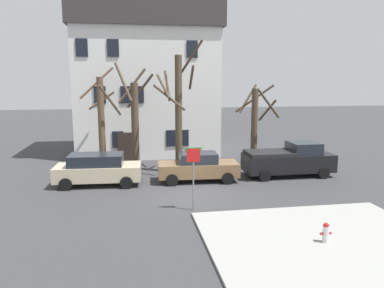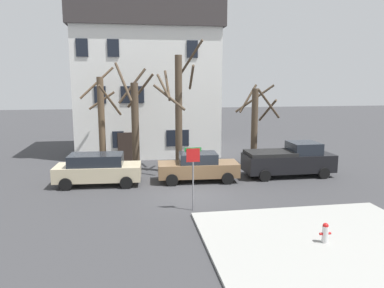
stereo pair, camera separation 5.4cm
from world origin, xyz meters
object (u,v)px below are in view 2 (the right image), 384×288
(tree_bare_end, at_px, (255,123))
(street_sign_pole, at_px, (193,167))
(building_main, at_px, (147,80))
(tree_bare_far, at_px, (178,109))
(pickup_truck_black, at_px, (289,160))
(fire_hydrant, at_px, (325,232))
(tree_bare_near, at_px, (102,120))
(car_brown_sedan, at_px, (198,167))
(tree_bare_mid, at_px, (135,120))
(car_beige_wagon, at_px, (98,169))

(tree_bare_end, bearing_deg, street_sign_pole, -125.67)
(building_main, xyz_separation_m, street_sign_pole, (1.35, -14.50, -3.80))
(tree_bare_far, distance_m, pickup_truck_black, 7.48)
(fire_hydrant, distance_m, street_sign_pole, 6.11)
(tree_bare_near, bearing_deg, car_brown_sedan, -33.55)
(tree_bare_mid, bearing_deg, tree_bare_near, 175.69)
(tree_bare_far, xyz_separation_m, car_brown_sedan, (0.85, -2.19, -3.19))
(building_main, relative_size, tree_bare_end, 2.06)
(car_beige_wagon, bearing_deg, fire_hydrant, -47.14)
(car_beige_wagon, xyz_separation_m, car_brown_sedan, (5.69, -0.14, -0.07))
(fire_hydrant, bearing_deg, tree_bare_end, 83.13)
(tree_bare_near, xyz_separation_m, tree_bare_mid, (2.10, -0.16, -0.04))
(building_main, height_order, tree_bare_far, building_main)
(tree_bare_far, distance_m, fire_hydrant, 12.46)
(tree_bare_end, relative_size, pickup_truck_black, 1.02)
(tree_bare_near, distance_m, fire_hydrant, 15.71)
(tree_bare_far, height_order, fire_hydrant, tree_bare_far)
(building_main, bearing_deg, pickup_truck_black, -48.98)
(tree_bare_end, height_order, car_brown_sedan, tree_bare_end)
(tree_bare_end, bearing_deg, tree_bare_far, -173.32)
(tree_bare_mid, relative_size, tree_bare_far, 0.84)
(car_beige_wagon, bearing_deg, pickup_truck_black, 0.73)
(tree_bare_end, distance_m, fire_hydrant, 12.29)
(car_beige_wagon, relative_size, street_sign_pole, 1.66)
(street_sign_pole, bearing_deg, car_brown_sedan, 77.12)
(tree_bare_near, relative_size, car_brown_sedan, 1.42)
(car_beige_wagon, distance_m, pickup_truck_black, 11.40)
(car_brown_sedan, bearing_deg, tree_bare_end, 32.71)
(tree_bare_far, bearing_deg, car_beige_wagon, -157.01)
(tree_bare_far, bearing_deg, building_main, 102.08)
(tree_bare_mid, distance_m, tree_bare_far, 3.12)
(tree_bare_mid, xyz_separation_m, car_beige_wagon, (-2.15, -3.43, -2.32))
(tree_bare_near, height_order, fire_hydrant, tree_bare_near)
(tree_bare_mid, relative_size, tree_bare_end, 1.25)
(car_beige_wagon, bearing_deg, car_brown_sedan, -1.45)
(tree_bare_end, bearing_deg, car_beige_wagon, -165.17)
(building_main, distance_m, car_beige_wagon, 11.20)
(car_brown_sedan, relative_size, pickup_truck_black, 0.87)
(fire_hydrant, bearing_deg, car_beige_wagon, 132.86)
(tree_bare_near, height_order, tree_bare_end, tree_bare_near)
(tree_bare_far, xyz_separation_m, street_sign_pole, (-0.25, -7.01, -2.01))
(tree_bare_near, distance_m, tree_bare_mid, 2.11)
(car_beige_wagon, relative_size, pickup_truck_black, 0.88)
(car_beige_wagon, relative_size, car_brown_sedan, 1.02)
(tree_bare_mid, distance_m, car_brown_sedan, 5.57)
(car_brown_sedan, xyz_separation_m, fire_hydrant, (2.93, -9.14, -0.35))
(street_sign_pole, bearing_deg, building_main, 95.34)
(tree_bare_mid, xyz_separation_m, tree_bare_far, (2.68, -1.38, 0.79))
(tree_bare_mid, relative_size, car_beige_wagon, 1.44)
(fire_hydrant, bearing_deg, tree_bare_mid, 116.94)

